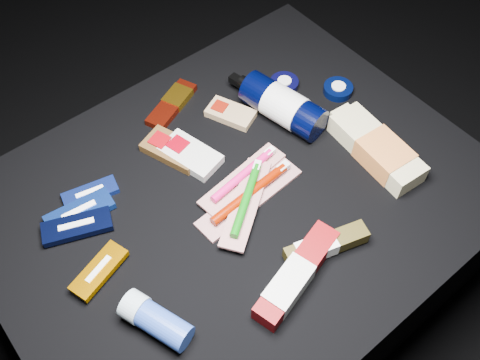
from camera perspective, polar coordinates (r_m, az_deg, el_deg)
ground at (r=1.43m, az=-0.22°, el=-10.32°), size 3.00×3.00×0.00m
cloth_table at (r=1.25m, az=-0.25°, el=-6.46°), size 0.98×0.78×0.40m
luna_bar_0 at (r=1.11m, az=-15.67°, el=-1.37°), size 0.12×0.06×0.01m
luna_bar_1 at (r=1.09m, az=-16.72°, el=-3.30°), size 0.14×0.06×0.02m
luna_bar_2 at (r=1.07m, az=-16.98°, el=-4.76°), size 0.14×0.09×0.02m
luna_bar_3 at (r=1.01m, az=-14.79°, el=-9.32°), size 0.12×0.08×0.02m
clif_bar_0 at (r=1.15m, az=-7.39°, el=3.35°), size 0.11×0.14×0.02m
clif_bar_1 at (r=1.13m, az=-5.51°, el=2.82°), size 0.10×0.14×0.02m
clif_bar_2 at (r=1.20m, az=-1.18°, el=7.19°), size 0.09×0.12×0.02m
power_bar at (r=1.24m, az=-7.10°, el=8.26°), size 0.15×0.10×0.02m
lotion_bottle at (r=1.18m, az=4.61°, el=7.90°), size 0.11×0.25×0.08m
cream_tin_upper at (r=1.27m, az=4.74°, el=10.21°), size 0.07×0.07×0.02m
cream_tin_lower at (r=1.27m, az=10.41°, el=9.50°), size 0.07×0.07×0.02m
bodywash_bottle at (r=1.15m, az=14.45°, el=3.18°), size 0.10×0.24×0.05m
deodorant_stick at (r=0.94m, az=-9.05°, el=-14.52°), size 0.09×0.14×0.05m
toothbrush_pack_0 at (r=1.07m, az=1.15°, el=-1.58°), size 0.25×0.07×0.03m
toothbrush_pack_1 at (r=1.09m, az=0.37°, el=0.41°), size 0.22×0.07×0.02m
toothbrush_pack_2 at (r=1.04m, az=0.68°, el=-2.16°), size 0.20×0.16×0.02m
toothpaste_carton_red at (r=0.97m, az=5.78°, el=-10.37°), size 0.22×0.10×0.04m
toothpaste_carton_green at (r=1.01m, az=8.82°, el=-7.00°), size 0.17×0.08×0.03m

